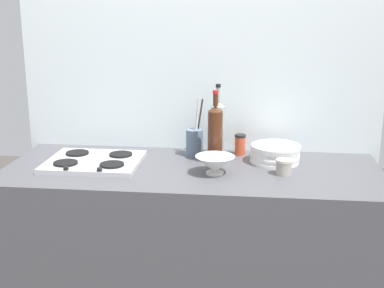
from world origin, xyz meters
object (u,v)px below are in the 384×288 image
object	(u,v)px
plate_stack	(275,153)
utensil_crock	(195,141)
stovetop_hob	(94,162)
wine_bottle_leftmost	(218,128)
condiment_jar_front	(284,167)
mixing_bowl	(215,164)
wine_bottle_mid_left	(215,134)
condiment_jar_rear	(240,145)

from	to	relation	value
plate_stack	utensil_crock	size ratio (longest dim) A/B	0.84
stovetop_hob	plate_stack	distance (m)	0.89
wine_bottle_leftmost	condiment_jar_front	world-z (taller)	wine_bottle_leftmost
utensil_crock	stovetop_hob	bearing A→B (deg)	-156.53
wine_bottle_leftmost	plate_stack	bearing A→B (deg)	-16.98
plate_stack	wine_bottle_leftmost	bearing A→B (deg)	163.02
wine_bottle_leftmost	stovetop_hob	bearing A→B (deg)	-159.08
stovetop_hob	mixing_bowl	distance (m)	0.61
wine_bottle_leftmost	wine_bottle_mid_left	size ratio (longest dim) A/B	1.03
stovetop_hob	condiment_jar_rear	xyz separation A→B (m)	(0.71, 0.25, 0.04)
wine_bottle_mid_left	condiment_jar_front	size ratio (longest dim) A/B	4.78
wine_bottle_leftmost	wine_bottle_mid_left	world-z (taller)	wine_bottle_leftmost
stovetop_hob	wine_bottle_leftmost	distance (m)	0.65
plate_stack	wine_bottle_mid_left	xyz separation A→B (m)	(-0.29, -0.04, 0.10)
utensil_crock	condiment_jar_rear	distance (m)	0.24
stovetop_hob	condiment_jar_rear	world-z (taller)	condiment_jar_rear
stovetop_hob	mixing_bowl	bearing A→B (deg)	-7.95
wine_bottle_mid_left	wine_bottle_leftmost	bearing A→B (deg)	88.14
stovetop_hob	wine_bottle_mid_left	xyz separation A→B (m)	(0.59, 0.10, 0.13)
utensil_crock	condiment_jar_front	xyz separation A→B (m)	(0.44, -0.26, -0.04)
condiment_jar_front	utensil_crock	bearing A→B (deg)	149.06
stovetop_hob	wine_bottle_leftmost	world-z (taller)	wine_bottle_leftmost
wine_bottle_leftmost	condiment_jar_front	xyz separation A→B (m)	(0.32, -0.28, -0.11)
wine_bottle_mid_left	stovetop_hob	bearing A→B (deg)	-170.68
wine_bottle_mid_left	plate_stack	bearing A→B (deg)	7.89
condiment_jar_front	stovetop_hob	bearing A→B (deg)	176.39
stovetop_hob	utensil_crock	xyz separation A→B (m)	(0.47, 0.21, 0.06)
wine_bottle_mid_left	utensil_crock	bearing A→B (deg)	135.62
wine_bottle_mid_left	mixing_bowl	bearing A→B (deg)	-85.97
wine_bottle_leftmost	condiment_jar_rear	bearing A→B (deg)	10.79
utensil_crock	wine_bottle_mid_left	bearing A→B (deg)	-44.38
wine_bottle_leftmost	condiment_jar_rear	xyz separation A→B (m)	(0.12, 0.02, -0.09)
condiment_jar_front	wine_bottle_leftmost	bearing A→B (deg)	138.77
wine_bottle_mid_left	condiment_jar_front	xyz separation A→B (m)	(0.33, -0.15, -0.11)
stovetop_hob	wine_bottle_leftmost	xyz separation A→B (m)	(0.59, 0.23, 0.13)
plate_stack	condiment_jar_front	distance (m)	0.20
plate_stack	condiment_jar_front	world-z (taller)	plate_stack
stovetop_hob	plate_stack	xyz separation A→B (m)	(0.88, 0.14, 0.03)
plate_stack	condiment_jar_rear	size ratio (longest dim) A/B	2.32
stovetop_hob	condiment_jar_front	size ratio (longest dim) A/B	5.98
wine_bottle_mid_left	condiment_jar_rear	xyz separation A→B (m)	(0.12, 0.15, -0.09)
plate_stack	mixing_bowl	distance (m)	0.36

